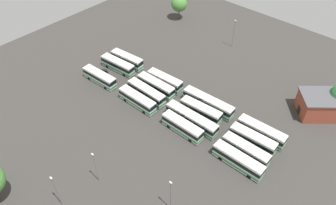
{
  "coord_description": "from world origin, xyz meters",
  "views": [
    {
      "loc": [
        39.84,
        -46.38,
        57.7
      ],
      "look_at": [
        -1.0,
        -0.79,
        1.55
      ],
      "focal_mm": 34.55,
      "sensor_mm": 36.0,
      "label": 1
    }
  ],
  "objects_px": {
    "bus_row3_slot2": "(253,140)",
    "lamp_post_mid_lot": "(171,195)",
    "depot_building": "(324,105)",
    "tree_north_edge": "(179,4)",
    "bus_row2_slot3": "(208,103)",
    "bus_row3_slot0": "(238,160)",
    "bus_row3_slot3": "(261,132)",
    "bus_row1_slot1": "(146,93)",
    "bus_row2_slot0": "(182,127)",
    "bus_row1_slot2": "(156,86)",
    "lamp_post_far_corner": "(234,32)",
    "bus_row1_slot0": "(137,100)",
    "bus_row0_slot3": "(127,60)",
    "bus_row2_slot1": "(191,119)",
    "lamp_post_by_building": "(95,166)",
    "bus_row0_slot0": "(100,77)",
    "bus_row3_slot1": "(246,150)",
    "bus_row2_slot2": "(201,111)",
    "bus_row1_slot3": "(165,81)",
    "lamp_post_near_entrance": "(56,190)",
    "bus_row0_slot2": "(118,65)"
  },
  "relations": [
    {
      "from": "bus_row1_slot1",
      "to": "bus_row3_slot3",
      "type": "distance_m",
      "value": 30.85
    },
    {
      "from": "lamp_post_near_entrance",
      "to": "lamp_post_by_building",
      "type": "bearing_deg",
      "value": 81.58
    },
    {
      "from": "bus_row2_slot2",
      "to": "bus_row3_slot2",
      "type": "bearing_deg",
      "value": 1.36
    },
    {
      "from": "bus_row2_slot0",
      "to": "bus_row3_slot0",
      "type": "bearing_deg",
      "value": 1.73
    },
    {
      "from": "bus_row3_slot2",
      "to": "bus_row0_slot2",
      "type": "bearing_deg",
      "value": -178.35
    },
    {
      "from": "bus_row1_slot1",
      "to": "bus_row1_slot3",
      "type": "relative_size",
      "value": 1.09
    },
    {
      "from": "bus_row1_slot1",
      "to": "lamp_post_mid_lot",
      "type": "relative_size",
      "value": 1.33
    },
    {
      "from": "bus_row2_slot1",
      "to": "lamp_post_far_corner",
      "type": "bearing_deg",
      "value": 108.64
    },
    {
      "from": "bus_row3_slot3",
      "to": "lamp_post_mid_lot",
      "type": "bearing_deg",
      "value": -97.4
    },
    {
      "from": "bus_row2_slot0",
      "to": "bus_row2_slot3",
      "type": "relative_size",
      "value": 0.76
    },
    {
      "from": "bus_row2_slot2",
      "to": "bus_row1_slot2",
      "type": "bearing_deg",
      "value": -178.34
    },
    {
      "from": "bus_row2_slot3",
      "to": "bus_row1_slot0",
      "type": "bearing_deg",
      "value": -141.55
    },
    {
      "from": "bus_row2_slot2",
      "to": "bus_row3_slot1",
      "type": "xyz_separation_m",
      "value": [
        15.05,
        -3.43,
        0.0
      ]
    },
    {
      "from": "depot_building",
      "to": "tree_north_edge",
      "type": "relative_size",
      "value": 1.69
    },
    {
      "from": "bus_row0_slot3",
      "to": "bus_row1_slot3",
      "type": "bearing_deg",
      "value": 0.26
    },
    {
      "from": "bus_row2_slot2",
      "to": "tree_north_edge",
      "type": "xyz_separation_m",
      "value": [
        -37.11,
        35.07,
        3.96
      ]
    },
    {
      "from": "bus_row0_slot0",
      "to": "bus_row3_slot1",
      "type": "height_order",
      "value": "same"
    },
    {
      "from": "bus_row0_slot3",
      "to": "bus_row1_slot1",
      "type": "distance_m",
      "value": 16.48
    },
    {
      "from": "bus_row2_slot3",
      "to": "bus_row3_slot0",
      "type": "height_order",
      "value": "same"
    },
    {
      "from": "bus_row2_slot0",
      "to": "tree_north_edge",
      "type": "relative_size",
      "value": 1.25
    },
    {
      "from": "bus_row3_slot1",
      "to": "bus_row0_slot3",
      "type": "bearing_deg",
      "value": 172.21
    },
    {
      "from": "bus_row1_slot0",
      "to": "lamp_post_near_entrance",
      "type": "bearing_deg",
      "value": -72.83
    },
    {
      "from": "bus_row2_slot0",
      "to": "lamp_post_far_corner",
      "type": "relative_size",
      "value": 1.16
    },
    {
      "from": "bus_row0_slot2",
      "to": "tree_north_edge",
      "type": "height_order",
      "value": "tree_north_edge"
    },
    {
      "from": "bus_row2_slot1",
      "to": "lamp_post_by_building",
      "type": "distance_m",
      "value": 25.98
    },
    {
      "from": "bus_row2_slot1",
      "to": "bus_row2_slot2",
      "type": "height_order",
      "value": "same"
    },
    {
      "from": "bus_row2_slot3",
      "to": "bus_row3_slot2",
      "type": "distance_m",
      "value": 15.35
    },
    {
      "from": "depot_building",
      "to": "lamp_post_mid_lot",
      "type": "height_order",
      "value": "lamp_post_mid_lot"
    },
    {
      "from": "bus_row3_slot2",
      "to": "depot_building",
      "type": "relative_size",
      "value": 0.75
    },
    {
      "from": "bus_row0_slot0",
      "to": "bus_row1_slot0",
      "type": "bearing_deg",
      "value": 1.79
    },
    {
      "from": "bus_row2_slot2",
      "to": "bus_row3_slot0",
      "type": "bearing_deg",
      "value": -24.0
    },
    {
      "from": "bus_row2_slot3",
      "to": "lamp_post_by_building",
      "type": "relative_size",
      "value": 1.63
    },
    {
      "from": "bus_row1_slot1",
      "to": "lamp_post_near_entrance",
      "type": "bearing_deg",
      "value": -74.07
    },
    {
      "from": "bus_row1_slot2",
      "to": "lamp_post_far_corner",
      "type": "xyz_separation_m",
      "value": [
        2.85,
        32.87,
        3.22
      ]
    },
    {
      "from": "bus_row1_slot0",
      "to": "bus_row2_slot0",
      "type": "distance_m",
      "value": 14.77
    },
    {
      "from": "bus_row3_slot2",
      "to": "lamp_post_far_corner",
      "type": "relative_size",
      "value": 1.18
    },
    {
      "from": "bus_row3_slot2",
      "to": "bus_row3_slot0",
      "type": "bearing_deg",
      "value": -84.31
    },
    {
      "from": "bus_row1_slot0",
      "to": "bus_row0_slot0",
      "type": "bearing_deg",
      "value": -178.21
    },
    {
      "from": "bus_row1_slot0",
      "to": "bus_row1_slot2",
      "type": "height_order",
      "value": "same"
    },
    {
      "from": "bus_row1_slot3",
      "to": "bus_row2_slot3",
      "type": "height_order",
      "value": "same"
    },
    {
      "from": "bus_row1_slot1",
      "to": "depot_building",
      "type": "height_order",
      "value": "depot_building"
    },
    {
      "from": "bus_row1_slot1",
      "to": "bus_row0_slot2",
      "type": "bearing_deg",
      "value": 167.89
    },
    {
      "from": "bus_row0_slot3",
      "to": "bus_row2_slot3",
      "type": "distance_m",
      "value": 29.54
    },
    {
      "from": "lamp_post_near_entrance",
      "to": "lamp_post_mid_lot",
      "type": "bearing_deg",
      "value": 39.27
    },
    {
      "from": "bus_row1_slot1",
      "to": "bus_row1_slot2",
      "type": "height_order",
      "value": "same"
    },
    {
      "from": "bus_row1_slot0",
      "to": "bus_row3_slot0",
      "type": "distance_m",
      "value": 29.97
    },
    {
      "from": "bus_row3_slot0",
      "to": "lamp_post_far_corner",
      "type": "distance_m",
      "value": 48.0
    },
    {
      "from": "bus_row0_slot0",
      "to": "bus_row1_slot1",
      "type": "relative_size",
      "value": 0.94
    },
    {
      "from": "bus_row3_slot2",
      "to": "bus_row3_slot3",
      "type": "relative_size",
      "value": 0.94
    },
    {
      "from": "bus_row3_slot2",
      "to": "lamp_post_mid_lot",
      "type": "bearing_deg",
      "value": -97.9
    }
  ]
}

